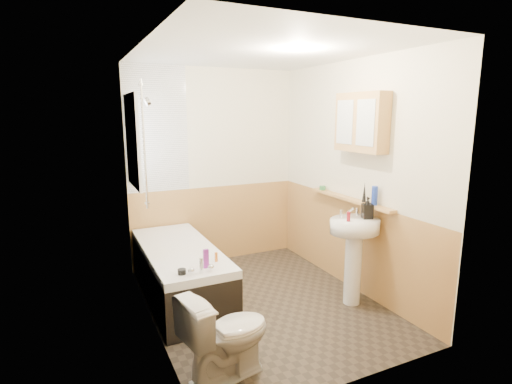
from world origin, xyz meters
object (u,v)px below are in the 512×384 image
Objects in this scene: pine_shelf at (349,199)px; sink at (354,244)px; bathtub at (180,271)px; medicine_cabinet at (361,122)px; toilet at (227,335)px.

sink is at bearing -119.30° from pine_shelf.
bathtub is 1.84m from sink.
bathtub is 2.62× the size of medicine_cabinet.
bathtub is 2.52× the size of toilet.
sink is (1.57, -0.89, 0.35)m from bathtub.
toilet is 0.68× the size of sink.
sink is at bearing -131.94° from medicine_cabinet.
bathtub is at bearing -12.88° from toilet.
toilet is at bearing -91.19° from bathtub.
bathtub is 1.44m from toilet.
toilet is 1.72m from sink.
sink reaches higher than toilet.
pine_shelf reaches higher than sink.
bathtub reaches higher than toilet.
toilet is at bearing -157.36° from medicine_cabinet.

